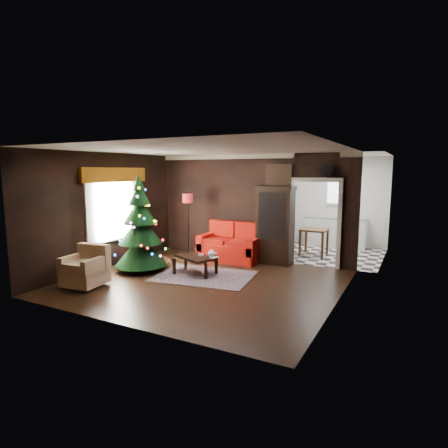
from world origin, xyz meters
The scene contains 26 objects.
floor centered at (0.00, 0.00, 0.00)m, with size 5.50×5.50×0.00m, color black.
ceiling centered at (0.00, 0.00, 2.80)m, with size 5.50×5.50×0.00m, color white.
wall_back centered at (0.00, 2.50, 1.40)m, with size 5.50×5.50×0.00m, color black.
wall_front centered at (0.00, -2.50, 1.40)m, with size 5.50×5.50×0.00m, color black.
wall_left centered at (-2.75, 0.00, 1.40)m, with size 5.50×5.50×0.00m, color black.
wall_right centered at (2.75, 0.00, 1.40)m, with size 5.50×5.50×0.00m, color black.
doorway centered at (1.70, 2.50, 1.05)m, with size 1.10×0.10×2.10m, color beige, non-canonical shape.
left_window centered at (-2.71, 0.20, 1.45)m, with size 0.05×1.60×1.40m, color white.
valance centered at (-2.63, 0.20, 2.27)m, with size 0.12×2.10×0.35m, color #83440B.
kitchen_floor centered at (1.70, 4.00, 0.00)m, with size 3.00×3.00×0.00m, color silver.
kitchen_window centered at (1.70, 5.45, 1.70)m, with size 0.70×0.06×0.70m, color white.
rug centered at (-0.24, 0.40, 0.01)m, with size 2.14×1.55×0.01m, color #432E3C.
loveseat centered at (-0.40, 2.05, 0.50)m, with size 1.70×0.90×1.00m, color maroon, non-canonical shape.
curio_cabinet centered at (0.75, 2.27, 0.95)m, with size 0.90×0.45×1.90m, color black, non-canonical shape.
floor_lamp centered at (-1.63, 1.87, 0.83)m, with size 0.31×0.31×1.84m, color black, non-canonical shape.
christmas_tree centered at (-1.84, 0.15, 1.05)m, with size 1.22×1.22×2.33m, color black, non-canonical shape.
armchair centered at (-2.01, -1.41, 0.46)m, with size 0.77×0.77×0.79m, color tan, non-canonical shape.
coffee_table centered at (-0.50, 0.45, 0.22)m, with size 0.91×0.55×0.41m, color black, non-canonical shape.
teapot centered at (-0.14, 0.55, 0.51)m, with size 0.18×0.18×0.17m, color silver, non-canonical shape.
cup_a centered at (-0.42, 0.61, 0.45)m, with size 0.06×0.06×0.05m, color silver.
cup_b centered at (-0.46, 0.55, 0.45)m, with size 0.06×0.06×0.05m, color white.
book centered at (-0.14, 0.54, 0.52)m, with size 0.15×0.02×0.20m, color #9D8658.
wall_clock centered at (1.95, 2.45, 2.38)m, with size 0.32×0.32×0.06m, color white.
painting centered at (0.75, 2.46, 2.25)m, with size 0.62×0.05×0.52m, color #A5703D.
kitchen_counter centered at (1.70, 5.20, 0.45)m, with size 1.80×0.60×0.90m, color white.
kitchen_table centered at (1.40, 3.70, 0.38)m, with size 0.70×0.70×0.75m, color brown, non-canonical shape.
Camera 1 is at (3.94, -6.59, 2.37)m, focal length 29.75 mm.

